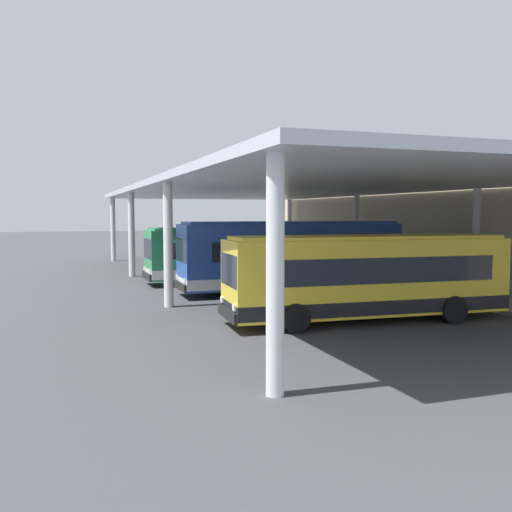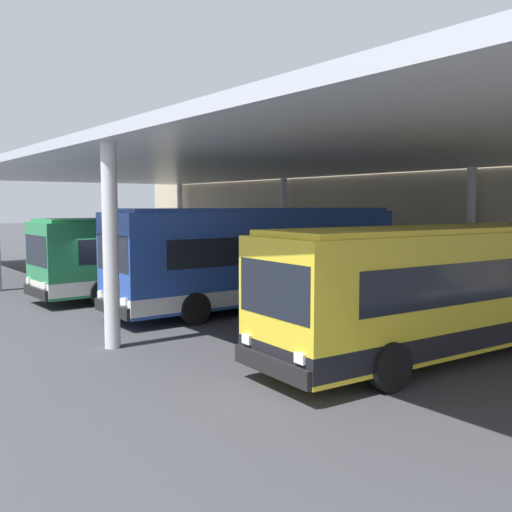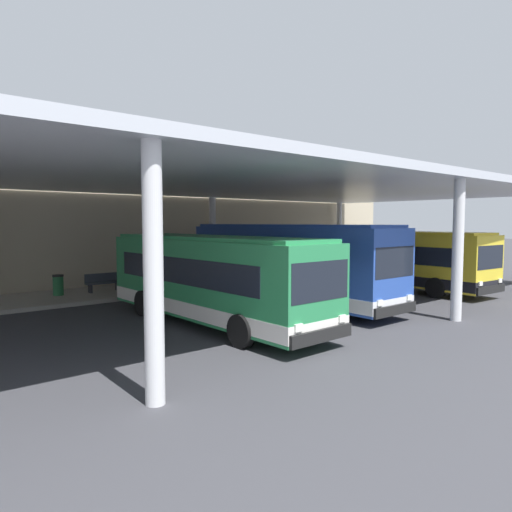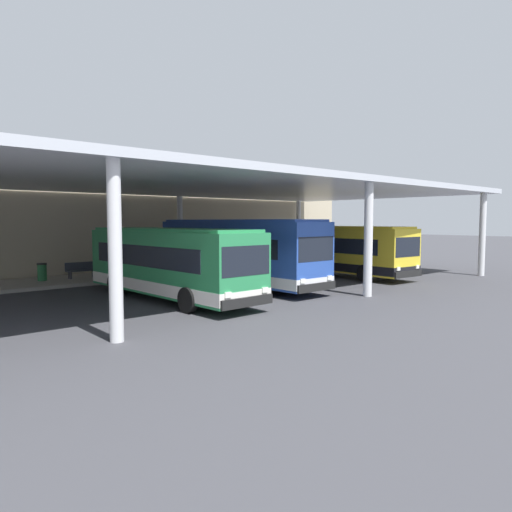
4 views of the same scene
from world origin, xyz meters
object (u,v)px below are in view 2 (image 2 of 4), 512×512
object	(u,v)px
bus_nearest_bay	(164,254)
bus_middle_bay	(447,288)
trash_bin	(291,260)
bench_waiting	(314,264)
bus_second_bay	(261,256)

from	to	relation	value
bus_nearest_bay	bus_middle_bay	world-z (taller)	same
bus_middle_bay	trash_bin	world-z (taller)	bus_middle_bay
bench_waiting	trash_bin	size ratio (longest dim) A/B	1.84
bus_middle_bay	trash_bin	xyz separation A→B (m)	(-15.53, 8.27, -0.98)
bus_nearest_bay	bus_second_bay	distance (m)	5.09
bus_middle_bay	bench_waiting	size ratio (longest dim) A/B	5.92
bench_waiting	trash_bin	bearing A→B (deg)	174.25
bus_nearest_bay	bench_waiting	distance (m)	8.97
bus_nearest_bay	bus_middle_bay	xyz separation A→B (m)	(12.92, 0.85, 0.00)
bus_middle_bay	trash_bin	distance (m)	17.63
bench_waiting	bus_nearest_bay	bearing A→B (deg)	-86.83
bus_nearest_bay	bench_waiting	size ratio (longest dim) A/B	5.87
bus_second_bay	bus_middle_bay	world-z (taller)	bus_second_bay
bus_second_bay	bench_waiting	world-z (taller)	bus_second_bay
bus_second_bay	trash_bin	bearing A→B (deg)	133.82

